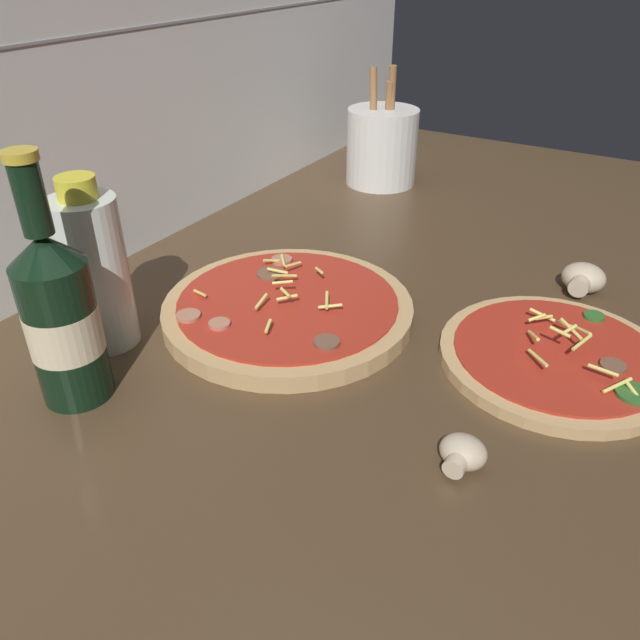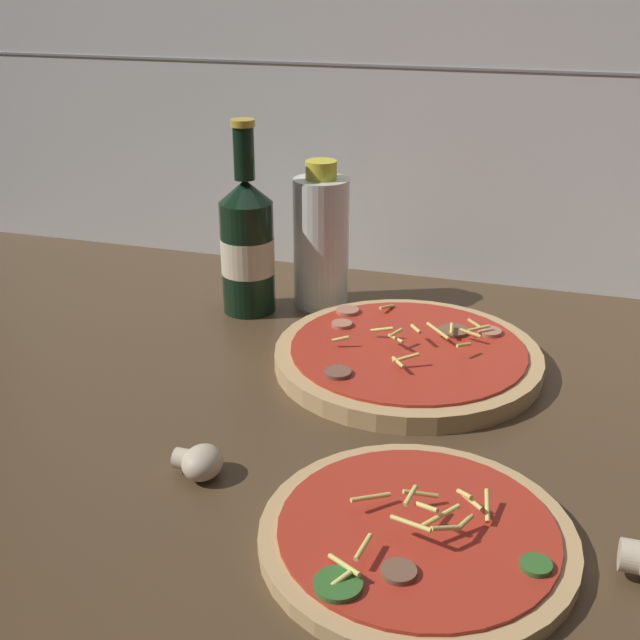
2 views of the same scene
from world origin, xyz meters
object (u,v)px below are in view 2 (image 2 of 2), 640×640
(pizza_near, at_px, (417,536))
(oil_bottle, at_px, (321,240))
(mushroom_right, at_px, (200,462))
(pizza_far, at_px, (407,356))
(beer_bottle, at_px, (247,244))

(pizza_near, height_order, oil_bottle, oil_bottle)
(pizza_near, relative_size, mushroom_right, 5.64)
(pizza_far, distance_m, oil_bottle, 0.21)
(pizza_near, bearing_deg, mushroom_right, 170.31)
(beer_bottle, height_order, mushroom_right, beer_bottle)
(beer_bottle, bearing_deg, mushroom_right, -74.57)
(beer_bottle, relative_size, oil_bottle, 1.28)
(pizza_far, relative_size, oil_bottle, 1.56)
(pizza_near, bearing_deg, oil_bottle, 115.84)
(pizza_near, height_order, beer_bottle, beer_bottle)
(beer_bottle, bearing_deg, pizza_near, -53.04)
(pizza_near, height_order, mushroom_right, pizza_near)
(pizza_near, bearing_deg, beer_bottle, 126.96)
(beer_bottle, distance_m, mushroom_right, 0.36)
(pizza_near, distance_m, oil_bottle, 0.47)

